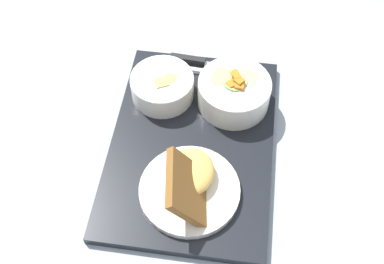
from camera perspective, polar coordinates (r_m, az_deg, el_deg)
The scene contains 7 objects.
ground_plane at distance 0.90m, azimuth 0.00°, elevation -1.76°, with size 4.00×4.00×0.00m, color #99A3AD.
serving_tray at distance 0.89m, azimuth 0.00°, elevation -1.44°, with size 0.45×0.34×0.02m.
bowl_salad at distance 0.92m, azimuth 4.99°, elevation 4.85°, with size 0.14×0.14×0.07m.
bowl_soup at distance 0.93m, azimuth -3.54°, elevation 5.56°, with size 0.12×0.12×0.05m.
plate_main at distance 0.81m, azimuth -0.15°, elevation -6.20°, with size 0.17×0.17×0.10m.
knife at distance 1.00m, azimuth 0.66°, elevation 8.38°, with size 0.04×0.18×0.01m.
spoon at distance 0.98m, azimuth 1.77°, elevation 7.11°, with size 0.05×0.15×0.01m.
Camera 1 is at (0.49, 0.02, 0.75)m, focal length 45.00 mm.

